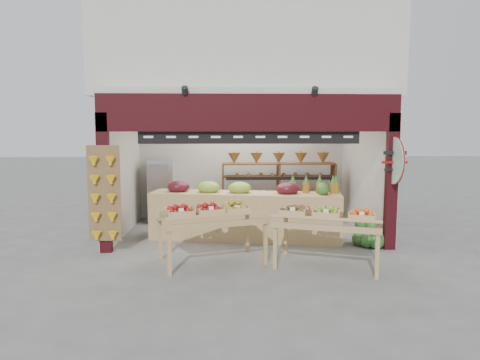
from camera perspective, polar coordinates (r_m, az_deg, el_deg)
name	(u,v)px	position (r m, az deg, el deg)	size (l,w,h in m)	color
ground	(247,237)	(9.44, 0.88, -7.63)	(60.00, 60.00, 0.00)	#62625D
shop_structure	(243,65)	(10.89, 0.44, 15.04)	(6.36, 5.12, 5.40)	beige
banana_board	(104,196)	(8.36, -17.70, -1.98)	(0.60, 0.15, 1.80)	brown
gift_sign	(394,161)	(8.65, 19.87, 2.44)	(0.04, 0.93, 0.92)	silver
back_shelving	(278,179)	(10.84, 5.15, 0.16)	(2.86, 0.47, 1.78)	brown
refrigerator	(160,191)	(11.13, -10.64, -1.39)	(0.62, 0.62, 1.60)	silver
cardboard_stack	(191,221)	(10.06, -6.54, -5.44)	(1.00, 0.75, 0.63)	silver
mid_counter	(244,214)	(9.16, 0.57, -4.55)	(4.11, 1.47, 1.24)	tan
display_table_left	(204,214)	(7.49, -4.76, -4.49)	(2.00, 1.49, 1.12)	tan
display_table_right	(324,216)	(7.48, 11.17, -4.74)	(1.98, 1.51, 1.10)	tan
watermelon_pile	(370,236)	(9.09, 16.90, -7.11)	(0.70, 0.72, 0.55)	#1A4617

